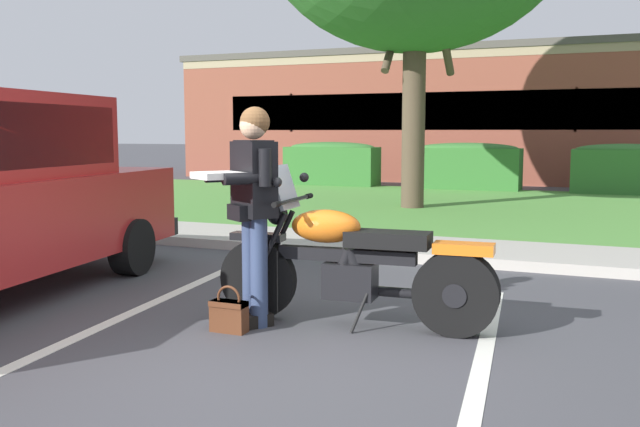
{
  "coord_description": "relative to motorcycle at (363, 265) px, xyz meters",
  "views": [
    {
      "loc": [
        2.12,
        -4.26,
        1.51
      ],
      "look_at": [
        -0.08,
        0.98,
        0.85
      ],
      "focal_mm": 39.33,
      "sensor_mm": 36.0,
      "label": 1
    }
  ],
  "objects": [
    {
      "name": "stall_stripe_1",
      "position": [
        1.03,
        -0.59,
        -0.49
      ],
      "size": [
        0.59,
        4.39,
        0.01
      ],
      "primitive_type": "cube",
      "rotation": [
        0.0,
        0.0,
        0.11
      ],
      "color": "silver",
      "rests_on": "ground"
    },
    {
      "name": "grass_lawn",
      "position": [
        -0.36,
        8.76,
        -0.46
      ],
      "size": [
        60.0,
        8.71,
        0.06
      ],
      "primitive_type": "cube",
      "color": "#518E3D",
      "rests_on": "ground"
    },
    {
      "name": "hedge_left",
      "position": [
        -5.46,
        12.98,
        0.16
      ],
      "size": [
        2.58,
        0.9,
        1.24
      ],
      "color": "#336B2D",
      "rests_on": "ground"
    },
    {
      "name": "concrete_walk",
      "position": [
        -0.36,
        3.65,
        -0.45
      ],
      "size": [
        60.0,
        1.5,
        0.08
      ],
      "primitive_type": "cube",
      "color": "#ADA89E",
      "rests_on": "ground"
    },
    {
      "name": "handbag",
      "position": [
        -0.89,
        -0.53,
        -0.34
      ],
      "size": [
        0.28,
        0.13,
        0.36
      ],
      "color": "#562D19",
      "rests_on": "ground"
    },
    {
      "name": "hedge_center_left",
      "position": [
        -1.72,
        12.98,
        0.16
      ],
      "size": [
        2.69,
        0.9,
        1.24
      ],
      "color": "#336B2D",
      "rests_on": "ground"
    },
    {
      "name": "ground_plane",
      "position": [
        -0.36,
        -0.79,
        -0.49
      ],
      "size": [
        140.0,
        140.0,
        0.0
      ],
      "primitive_type": "plane",
      "color": "#424247"
    },
    {
      "name": "brick_building",
      "position": [
        0.74,
        19.32,
        1.54
      ],
      "size": [
        25.24,
        8.22,
        4.05
      ],
      "color": "brown",
      "rests_on": "ground"
    },
    {
      "name": "stall_stripe_0",
      "position": [
        -1.9,
        -0.59,
        -0.49
      ],
      "size": [
        0.59,
        4.39,
        0.01
      ],
      "primitive_type": "cube",
      "rotation": [
        0.0,
        0.0,
        0.11
      ],
      "color": "silver",
      "rests_on": "ground"
    },
    {
      "name": "hedge_center_right",
      "position": [
        2.01,
        12.98,
        0.16
      ],
      "size": [
        2.41,
        0.9,
        1.24
      ],
      "color": "#336B2D",
      "rests_on": "ground"
    },
    {
      "name": "rider_person",
      "position": [
        -0.81,
        -0.29,
        0.52
      ],
      "size": [
        0.61,
        0.67,
        1.7
      ],
      "color": "black",
      "rests_on": "ground"
    },
    {
      "name": "motorcycle",
      "position": [
        0.0,
        0.0,
        0.0
      ],
      "size": [
        2.24,
        0.82,
        1.26
      ],
      "color": "black",
      "rests_on": "ground"
    },
    {
      "name": "curb_strip",
      "position": [
        -0.36,
        2.8,
        -0.43
      ],
      "size": [
        60.0,
        0.2,
        0.12
      ],
      "primitive_type": "cube",
      "color": "#ADA89E",
      "rests_on": "ground"
    }
  ]
}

